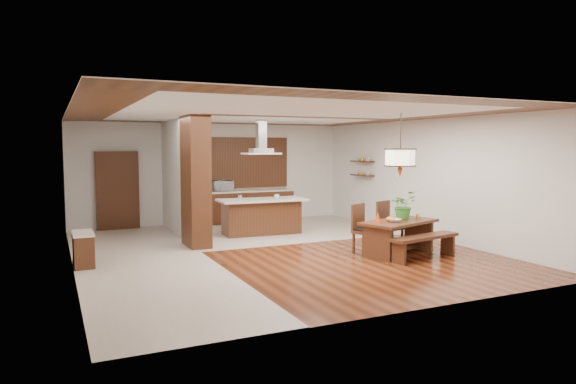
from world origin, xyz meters
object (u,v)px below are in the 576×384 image
range_hood (261,137)px  kitchen_island (262,216)px  pendant_lantern (400,145)px  fruit_bowl (394,220)px  dining_bench (424,247)px  island_cup (277,196)px  hallway_console (83,249)px  dining_chair_right (390,225)px  microwave (223,186)px  dining_table (399,230)px  foliage_plant (403,205)px  dining_chair_left (366,229)px

range_hood → kitchen_island: bearing=-90.0°
pendant_lantern → fruit_bowl: bearing=-151.7°
dining_bench → island_cup: island_cup is taller
kitchen_island → hallway_console: bearing=-154.2°
dining_chair_right → microwave: 5.49m
fruit_bowl → island_cup: bearing=107.0°
dining_chair_right → pendant_lantern: (-0.24, -0.62, 1.73)m
kitchen_island → microwave: (-0.34, 2.13, 0.64)m
dining_bench → range_hood: range_hood is taller
pendant_lantern → fruit_bowl: size_ratio=4.85×
pendant_lantern → fruit_bowl: 1.53m
range_hood → microwave: (-0.34, 2.12, -1.36)m
dining_chair_right → range_hood: size_ratio=1.14×
island_cup → fruit_bowl: bearing=-73.0°
hallway_console → dining_table: dining_table is taller
hallway_console → fruit_bowl: bearing=-16.8°
fruit_bowl → microwave: microwave is taller
dining_chair_right → pendant_lantern: pendant_lantern is taller
dining_chair_right → foliage_plant: 0.69m
kitchen_island → microwave: microwave is taller
foliage_plant → island_cup: foliage_plant is taller
dining_chair_left → kitchen_island: dining_chair_left is taller
hallway_console → dining_bench: bearing=-19.7°
foliage_plant → microwave: bearing=111.9°
pendant_lantern → kitchen_island: (-1.65, 3.47, -1.78)m
island_cup → microwave: (-0.72, 2.23, 0.14)m
dining_chair_right → microwave: (-2.23, 4.98, 0.59)m
range_hood → island_cup: size_ratio=6.85×
hallway_console → dining_chair_right: bearing=-9.2°
island_cup → foliage_plant: bearing=-65.4°
foliage_plant → pendant_lantern: bearing=-145.8°
dining_chair_right → foliage_plant: foliage_plant is taller
pendant_lantern → foliage_plant: (0.21, 0.14, -1.24)m
dining_chair_left → fruit_bowl: 0.63m
pendant_lantern → dining_chair_right: bearing=68.7°
microwave → fruit_bowl: bearing=-73.8°
hallway_console → dining_table: 6.19m
dining_chair_left → dining_chair_right: (0.80, 0.26, -0.00)m
dining_table → foliage_plant: 0.54m
dining_bench → island_cup: (-1.46, 3.94, 0.72)m
pendant_lantern → island_cup: size_ratio=9.97×
dining_table → pendant_lantern: 1.73m
pendant_lantern → range_hood: size_ratio=1.46×
kitchen_island → range_hood: 2.00m
dining_chair_left → kitchen_island: size_ratio=0.46×
dining_bench → pendant_lantern: size_ratio=1.28×
dining_chair_right → island_cup: 3.17m
dining_chair_right → kitchen_island: size_ratio=0.46×
hallway_console → range_hood: range_hood is taller
pendant_lantern → range_hood: 3.85m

